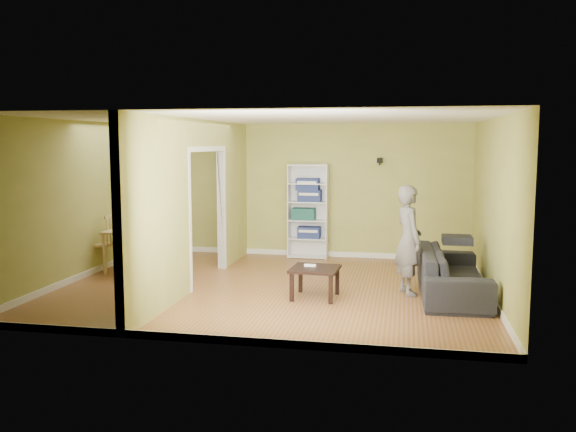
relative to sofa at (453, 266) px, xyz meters
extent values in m
plane|color=brown|center=(-2.70, -0.01, -0.45)|extent=(6.50, 6.50, 0.00)
plane|color=white|center=(-2.70, -0.01, 2.15)|extent=(6.50, 6.50, 0.00)
plane|color=tan|center=(-2.70, 2.74, 0.85)|extent=(6.50, 0.00, 6.50)
plane|color=tan|center=(-2.70, -2.76, 0.85)|extent=(6.50, 0.00, 6.50)
plane|color=tan|center=(-5.95, -0.01, 0.85)|extent=(0.00, 5.50, 5.50)
plane|color=tan|center=(0.55, -0.01, 0.85)|extent=(0.00, 5.50, 5.50)
cube|color=black|center=(-1.20, 2.68, 1.45)|extent=(0.10, 0.10, 0.10)
imported|color=black|center=(0.00, 0.00, 0.00)|extent=(2.36, 1.05, 0.89)
imported|color=slate|center=(-0.65, -0.02, 0.51)|extent=(0.85, 0.76, 1.91)
cube|color=white|center=(-2.93, 2.55, 0.47)|extent=(0.02, 0.34, 1.83)
cube|color=white|center=(-2.18, 2.55, 0.47)|extent=(0.02, 0.34, 1.83)
cube|color=white|center=(-2.56, 2.70, 0.47)|extent=(0.77, 0.02, 1.83)
cube|color=white|center=(-2.56, 2.55, -0.43)|extent=(0.73, 0.34, 0.02)
cube|color=white|center=(-2.56, 2.55, -0.07)|extent=(0.73, 0.34, 0.02)
cube|color=white|center=(-2.56, 2.55, 0.29)|extent=(0.73, 0.34, 0.02)
cube|color=white|center=(-2.56, 2.55, 0.65)|extent=(0.73, 0.34, 0.02)
cube|color=white|center=(-2.56, 2.55, 1.00)|extent=(0.73, 0.34, 0.02)
cube|color=white|center=(-2.56, 2.55, 1.36)|extent=(0.73, 0.34, 0.02)
cube|color=#101E4F|center=(-2.53, 2.55, 0.05)|extent=(0.43, 0.28, 0.22)
cube|color=#1D6051|center=(-2.64, 2.55, 0.41)|extent=(0.44, 0.29, 0.23)
cube|color=#161356|center=(-2.53, 2.55, 0.77)|extent=(0.44, 0.29, 0.23)
cube|color=navy|center=(-2.56, 2.55, 0.99)|extent=(0.44, 0.28, 0.22)
cube|color=black|center=(-1.96, -0.53, -0.02)|extent=(0.67, 0.67, 0.04)
cube|color=black|center=(-2.24, -0.81, -0.24)|extent=(0.06, 0.06, 0.41)
cube|color=black|center=(-1.68, -0.81, -0.24)|extent=(0.06, 0.06, 0.41)
cube|color=black|center=(-2.24, -0.25, -0.24)|extent=(0.06, 0.06, 0.41)
cube|color=black|center=(-1.68, -0.25, -0.24)|extent=(0.06, 0.06, 0.41)
cube|color=white|center=(-2.05, -0.46, 0.02)|extent=(0.17, 0.04, 0.03)
cube|color=tan|center=(-5.16, 0.66, 0.27)|extent=(1.18, 0.79, 0.04)
cylinder|color=tan|center=(-5.70, 0.31, -0.10)|extent=(0.05, 0.05, 0.70)
cylinder|color=tan|center=(-4.62, 0.31, -0.10)|extent=(0.05, 0.05, 0.70)
cylinder|color=tan|center=(-5.70, 1.00, -0.10)|extent=(0.05, 0.05, 0.70)
cylinder|color=tan|center=(-4.62, 1.00, -0.10)|extent=(0.05, 0.05, 0.70)
camera|label=1|loc=(-0.71, -9.08, 1.80)|focal=38.00mm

